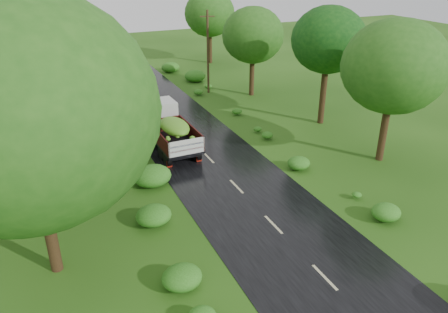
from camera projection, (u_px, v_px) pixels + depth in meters
ground at (325, 278)px, 17.09m from camera, size 120.00×120.00×0.00m
road at (263, 214)px, 21.21m from camera, size 6.50×80.00×0.02m
road_lines at (254, 204)px, 22.03m from camera, size 0.12×69.60×0.00m
truck_near at (168, 126)px, 27.82m from camera, size 2.30×6.24×2.61m
truck_far at (133, 74)px, 39.46m from camera, size 2.91×6.75×2.76m
utility_pole at (208, 52)px, 38.03m from camera, size 1.22×0.48×7.18m
trees_left at (3, 33)px, 27.52m from camera, size 7.42×34.14×9.89m
trees_right at (281, 36)px, 34.59m from camera, size 4.71×31.53×7.53m
shrubs at (197, 141)px, 28.51m from camera, size 11.90×44.00×0.70m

